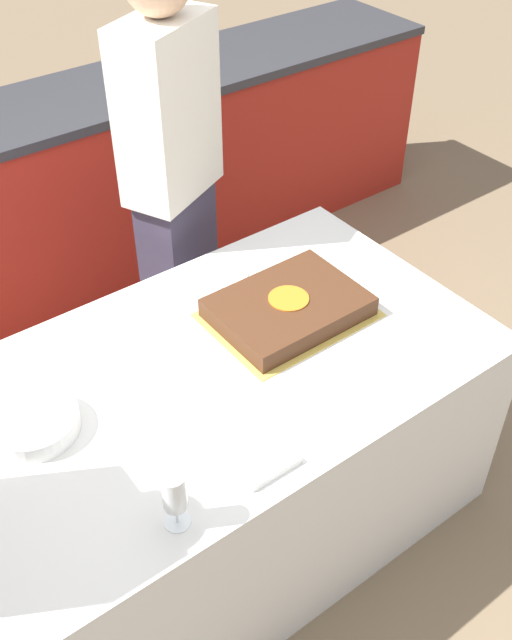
{
  "coord_description": "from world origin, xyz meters",
  "views": [
    {
      "loc": [
        -0.83,
        -1.32,
        2.24
      ],
      "look_at": [
        0.16,
        0.0,
        0.84
      ],
      "focal_mm": 42.0,
      "sensor_mm": 36.0,
      "label": 1
    }
  ],
  "objects_px": {
    "cake": "(288,307)",
    "plate_stack": "(34,423)",
    "wine_glass": "(174,493)",
    "person_cutting_cake": "(174,190)"
  },
  "relations": [
    {
      "from": "cake",
      "to": "plate_stack",
      "type": "xyz_separation_m",
      "value": [
        -0.83,
        0.03,
        -0.01
      ]
    },
    {
      "from": "cake",
      "to": "wine_glass",
      "type": "height_order",
      "value": "wine_glass"
    },
    {
      "from": "wine_glass",
      "to": "cake",
      "type": "bearing_deg",
      "value": 32.48
    },
    {
      "from": "plate_stack",
      "to": "person_cutting_cake",
      "type": "bearing_deg",
      "value": 36.63
    },
    {
      "from": "cake",
      "to": "person_cutting_cake",
      "type": "height_order",
      "value": "person_cutting_cake"
    },
    {
      "from": "plate_stack",
      "to": "wine_glass",
      "type": "height_order",
      "value": "wine_glass"
    },
    {
      "from": "cake",
      "to": "wine_glass",
      "type": "relative_size",
      "value": 2.87
    },
    {
      "from": "wine_glass",
      "to": "person_cutting_cake",
      "type": "xyz_separation_m",
      "value": [
        0.68,
        1.08,
        0.03
      ]
    },
    {
      "from": "person_cutting_cake",
      "to": "wine_glass",
      "type": "bearing_deg",
      "value": 32.78
    },
    {
      "from": "cake",
      "to": "person_cutting_cake",
      "type": "xyz_separation_m",
      "value": [
        0.0,
        0.65,
        0.11
      ]
    }
  ]
}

